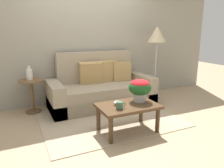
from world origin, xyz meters
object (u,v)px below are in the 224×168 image
(side_table, at_px, (32,90))
(couch, at_px, (101,89))
(table_vase, at_px, (29,74))
(coffee_table, at_px, (128,109))
(potted_plant, at_px, (140,88))
(coffee_mug, at_px, (120,105))
(snack_bowl, at_px, (118,103))
(floor_lamp, at_px, (157,38))

(side_table, bearing_deg, couch, -5.95)
(side_table, xyz_separation_m, table_vase, (-0.01, 0.00, 0.30))
(coffee_table, xyz_separation_m, potted_plant, (0.24, 0.07, 0.28))
(couch, xyz_separation_m, coffee_mug, (-0.29, -1.40, 0.15))
(coffee_table, xyz_separation_m, table_vase, (-1.21, 1.43, 0.37))
(side_table, bearing_deg, coffee_mug, -56.63)
(side_table, height_order, table_vase, table_vase)
(coffee_table, height_order, coffee_mug, coffee_mug)
(coffee_table, xyz_separation_m, snack_bowl, (-0.14, 0.05, 0.10))
(coffee_table, xyz_separation_m, coffee_mug, (-0.19, -0.10, 0.12))
(floor_lamp, bearing_deg, couch, 179.29)
(potted_plant, xyz_separation_m, table_vase, (-1.45, 1.37, 0.09))
(coffee_table, xyz_separation_m, side_table, (-1.20, 1.43, 0.07))
(floor_lamp, distance_m, table_vase, 2.69)
(coffee_table, relative_size, side_table, 1.42)
(coffee_table, distance_m, floor_lamp, 2.13)
(potted_plant, relative_size, coffee_mug, 2.44)
(potted_plant, height_order, table_vase, table_vase)
(floor_lamp, relative_size, coffee_mug, 11.22)
(couch, xyz_separation_m, table_vase, (-1.32, 0.14, 0.40))
(couch, distance_m, floor_lamp, 1.64)
(coffee_table, bearing_deg, snack_bowl, 160.36)
(side_table, relative_size, floor_lamp, 0.39)
(snack_bowl, bearing_deg, floor_lamp, 38.46)
(coffee_table, distance_m, side_table, 1.87)
(floor_lamp, height_order, table_vase, floor_lamp)
(coffee_mug, xyz_separation_m, table_vase, (-1.02, 1.54, 0.25))
(floor_lamp, height_order, snack_bowl, floor_lamp)
(floor_lamp, xyz_separation_m, snack_bowl, (-1.55, -1.23, -0.87))
(potted_plant, relative_size, snack_bowl, 2.95)
(coffee_mug, relative_size, table_vase, 0.54)
(table_vase, bearing_deg, coffee_table, -49.83)
(couch, relative_size, coffee_mug, 14.75)
(side_table, distance_m, potted_plant, 1.99)
(table_vase, bearing_deg, side_table, -12.97)
(side_table, distance_m, table_vase, 0.30)
(couch, xyz_separation_m, floor_lamp, (1.30, -0.02, 1.01))
(floor_lamp, bearing_deg, table_vase, 176.60)
(couch, distance_m, coffee_table, 1.30)
(snack_bowl, bearing_deg, coffee_table, -19.64)
(side_table, xyz_separation_m, coffee_mug, (1.01, -1.53, 0.05))
(potted_plant, distance_m, table_vase, 2.00)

